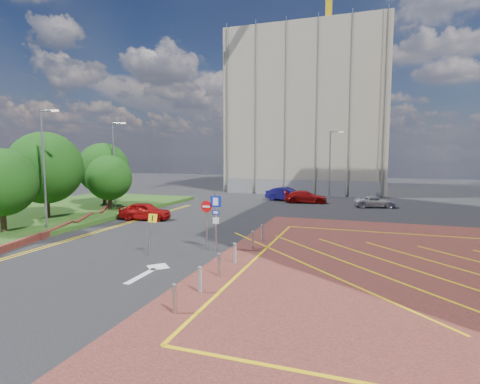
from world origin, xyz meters
The scene contains 20 objects.
ground centered at (0.00, 0.00, 0.00)m, with size 140.00×140.00×0.00m, color black.
grass_bed centered at (-18.00, 6.00, 0.15)m, with size 14.00×32.00×0.30m, color #224D18.
retaining_wall centered at (-11.80, 2.00, 0.20)m, with size 6.06×20.33×0.40m.
tree_a centered at (-14.00, 0.00, 3.50)m, with size 4.40×4.40×5.41m.
tree_b centered at (-15.50, 5.00, 4.24)m, with size 5.60×5.60×6.74m.
tree_c centered at (-13.50, 10.00, 3.19)m, with size 4.00×4.00×4.90m.
tree_d centered at (-16.50, 13.00, 3.87)m, with size 5.00×5.00×6.08m.
lamp_left_near centered at (-12.42, 2.00, 4.66)m, with size 1.53×0.16×8.00m.
lamp_left_far centered at (-14.42, 12.00, 4.66)m, with size 1.53×0.16×8.00m.
lamp_back centered at (4.08, 28.00, 4.36)m, with size 1.53×0.16×8.00m.
sign_cluster centered at (0.30, 0.98, 1.95)m, with size 1.17×0.12×3.20m.
warning_sign centered at (-2.39, -0.96, 1.43)m, with size 0.61×0.39×2.25m.
bollard_row centered at (2.30, -1.67, 0.47)m, with size 0.14×11.14×0.90m.
construction_building centered at (0.00, 40.00, 11.00)m, with size 21.20×19.20×22.00m, color #B5A994.
tower_crane centered at (2.00, 39.44, 25.85)m, with size 1.60×35.00×35.40m.
construction_fence centered at (1.00, 30.00, 1.00)m, with size 21.60×0.06×2.00m, color gray.
car_red_left centered at (-8.68, 8.17, 0.70)m, with size 1.66×4.13×1.41m, color #A80E0E.
car_blue_back centered at (-0.37, 23.90, 0.76)m, with size 1.60×4.60×1.52m, color navy.
car_red_back centered at (1.99, 22.78, 0.66)m, with size 1.85×4.55×1.32m, color #B1110F.
car_silver_back centered at (9.06, 21.63, 0.56)m, with size 1.86×4.04×1.12m, color silver.
Camera 1 is at (8.25, -17.69, 5.36)m, focal length 28.00 mm.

